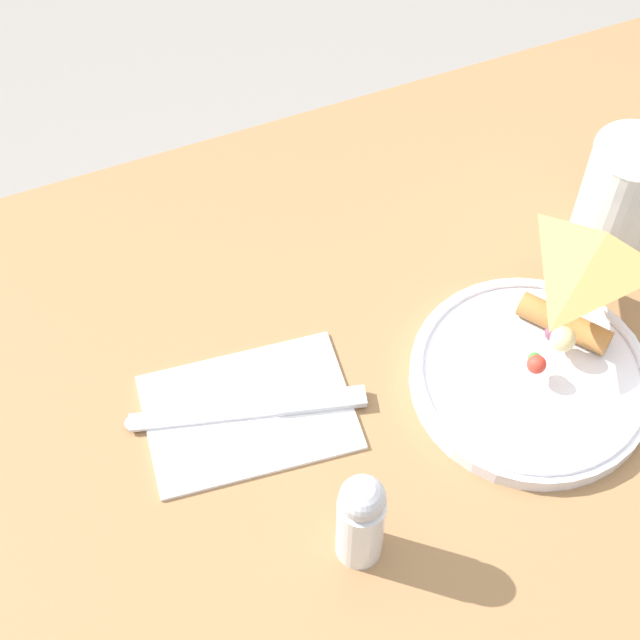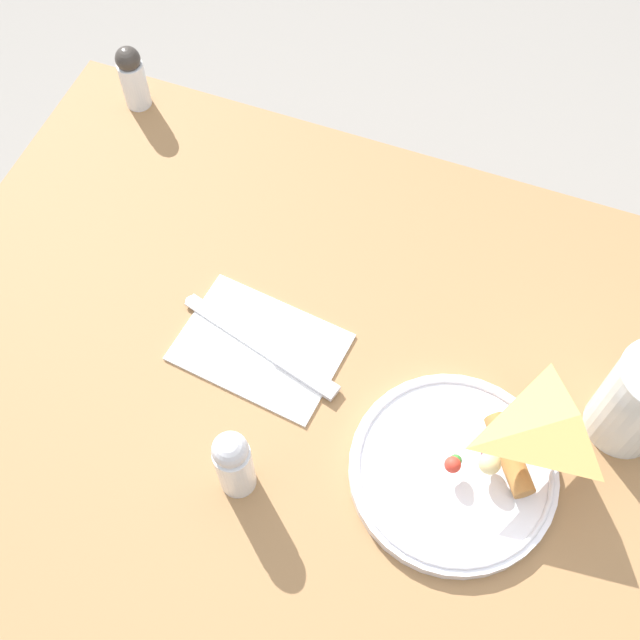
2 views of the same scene
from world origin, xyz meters
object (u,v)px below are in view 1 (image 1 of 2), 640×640
object	(u,v)px
plate_pizza	(535,376)
milk_glass	(620,201)
salt_shaker	(361,519)
dining_table	(419,469)
napkin_folded	(249,412)
butter_knife	(261,408)

from	to	relation	value
plate_pizza	milk_glass	world-z (taller)	milk_glass
milk_glass	salt_shaker	distance (m)	0.42
dining_table	napkin_folded	xyz separation A→B (m)	(0.15, -0.07, 0.10)
dining_table	plate_pizza	bearing A→B (deg)	178.60
dining_table	milk_glass	distance (m)	0.33
plate_pizza	milk_glass	distance (m)	0.20
dining_table	salt_shaker	world-z (taller)	salt_shaker
dining_table	salt_shaker	distance (m)	0.21
milk_glass	butter_knife	bearing A→B (deg)	7.93
dining_table	milk_glass	xyz separation A→B (m)	(-0.26, -0.12, 0.16)
dining_table	salt_shaker	bearing A→B (deg)	39.31
dining_table	butter_knife	world-z (taller)	butter_knife
butter_knife	napkin_folded	bearing A→B (deg)	-0.00
milk_glass	dining_table	bearing A→B (deg)	24.70
butter_knife	salt_shaker	xyz separation A→B (m)	(-0.03, 0.15, 0.05)
dining_table	napkin_folded	size ratio (longest dim) A/B	5.68
dining_table	butter_knife	xyz separation A→B (m)	(0.14, -0.06, 0.10)
plate_pizza	butter_knife	size ratio (longest dim) A/B	1.03
plate_pizza	napkin_folded	bearing A→B (deg)	-15.58
dining_table	plate_pizza	xyz separation A→B (m)	(-0.11, 0.00, 0.11)
plate_pizza	napkin_folded	xyz separation A→B (m)	(0.25, -0.07, -0.01)
plate_pizza	milk_glass	size ratio (longest dim) A/B	1.71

